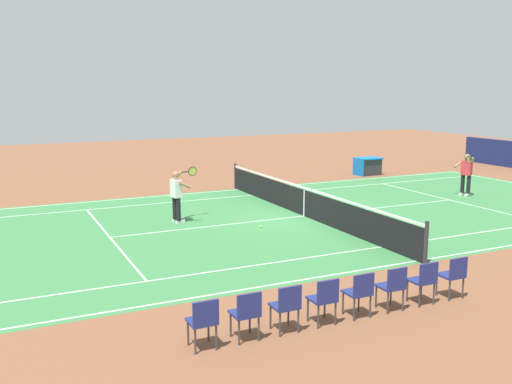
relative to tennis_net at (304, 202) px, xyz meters
The scene contains 16 objects.
ground_plane 0.49m from the tennis_net, ahead, with size 60.00×60.00×0.00m, color brown.
court_slab 0.49m from the tennis_net, ahead, with size 24.20×11.40×0.00m, color #387A42.
court_line_markings 0.49m from the tennis_net, ahead, with size 23.85×11.05×0.01m.
tennis_net is the anchor object (origin of this frame).
tennis_player_near 4.22m from the tennis_net, 13.12° to the right, with size 1.02×0.82×1.70m.
tennis_player_far 7.64m from the tennis_net, behind, with size 0.92×0.94×1.70m.
tennis_ball 2.20m from the tennis_net, 22.13° to the left, with size 0.07×0.07×0.07m, color #CCE01E.
spectator_chair_0 7.84m from the tennis_net, 82.34° to the left, with size 0.44×0.44×0.88m.
spectator_chair_1 7.97m from the tennis_net, 76.88° to the left, with size 0.44×0.44×0.88m.
spectator_chair_2 8.18m from the tennis_net, 71.66° to the left, with size 0.44×0.44×0.88m.
spectator_chair_3 8.45m from the tennis_net, 66.73° to the left, with size 0.44×0.44×0.88m.
spectator_chair_4 8.78m from the tennis_net, 62.14° to the left, with size 0.44×0.44×0.88m.
spectator_chair_5 9.17m from the tennis_net, 57.91° to the left, with size 0.44×0.44×0.88m.
spectator_chair_6 9.59m from the tennis_net, 54.04° to the left, with size 0.44×0.44×0.88m.
spectator_chair_7 10.06m from the tennis_net, 50.51° to the left, with size 0.44×0.44×0.88m.
equipment_cart_tarped 9.85m from the tennis_net, 138.52° to the right, with size 1.25×0.84×0.85m.
Camera 1 is at (9.31, 15.90, 4.21)m, focal length 39.64 mm.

